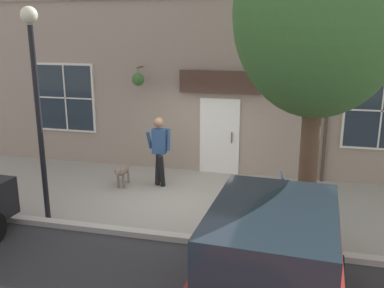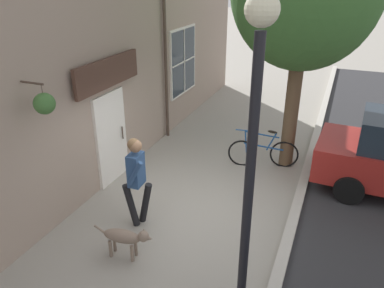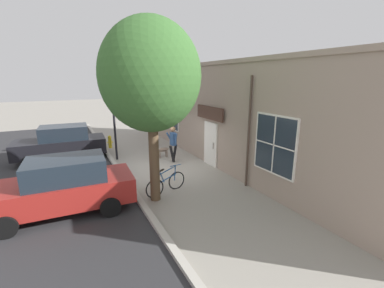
{
  "view_description": "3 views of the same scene",
  "coord_description": "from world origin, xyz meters",
  "px_view_note": "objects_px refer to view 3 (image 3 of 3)",
  "views": [
    {
      "loc": [
        9.13,
        2.38,
        3.9
      ],
      "look_at": [
        -0.76,
        -0.05,
        1.17
      ],
      "focal_mm": 40.0,
      "sensor_mm": 36.0,
      "label": 1
    },
    {
      "loc": [
        2.45,
        -6.05,
        4.48
      ],
      "look_at": [
        -0.0,
        -0.08,
        1.48
      ],
      "focal_mm": 35.0,
      "sensor_mm": 36.0,
      "label": 2
    },
    {
      "loc": [
        4.07,
        10.55,
        4.1
      ],
      "look_at": [
        -0.61,
        1.46,
        1.48
      ],
      "focal_mm": 24.0,
      "sensor_mm": 36.0,
      "label": 3
    }
  ],
  "objects_px": {
    "dog_on_leash": "(162,150)",
    "fire_hydrant": "(110,141)",
    "parked_car_nearest_curb": "(62,143)",
    "parked_car_mid_block": "(63,186)",
    "street_tree_by_curb": "(151,78)",
    "street_lamp": "(113,104)",
    "leaning_bicycle": "(166,183)",
    "pedestrian_walking": "(173,141)"
  },
  "relations": [
    {
      "from": "dog_on_leash",
      "to": "fire_hydrant",
      "type": "relative_size",
      "value": 1.4
    },
    {
      "from": "parked_car_nearest_curb",
      "to": "fire_hydrant",
      "type": "distance_m",
      "value": 2.89
    },
    {
      "from": "parked_car_mid_block",
      "to": "fire_hydrant",
      "type": "relative_size",
      "value": 5.7
    },
    {
      "from": "dog_on_leash",
      "to": "parked_car_mid_block",
      "type": "relative_size",
      "value": 0.25
    },
    {
      "from": "street_tree_by_curb",
      "to": "street_lamp",
      "type": "xyz_separation_m",
      "value": [
        0.26,
        -5.31,
        -1.23
      ]
    },
    {
      "from": "dog_on_leash",
      "to": "street_lamp",
      "type": "relative_size",
      "value": 0.25
    },
    {
      "from": "leaning_bicycle",
      "to": "pedestrian_walking",
      "type": "bearing_deg",
      "value": -117.37
    },
    {
      "from": "pedestrian_walking",
      "to": "parked_car_nearest_curb",
      "type": "xyz_separation_m",
      "value": [
        4.94,
        -3.04,
        -0.22
      ]
    },
    {
      "from": "pedestrian_walking",
      "to": "leaning_bicycle",
      "type": "xyz_separation_m",
      "value": [
        1.68,
        3.24,
        -0.72
      ]
    },
    {
      "from": "pedestrian_walking",
      "to": "street_lamp",
      "type": "xyz_separation_m",
      "value": [
        2.47,
        -1.71,
        1.78
      ]
    },
    {
      "from": "parked_car_nearest_curb",
      "to": "fire_hydrant",
      "type": "xyz_separation_m",
      "value": [
        -2.58,
        -1.21,
        -0.48
      ]
    },
    {
      "from": "pedestrian_walking",
      "to": "parked_car_mid_block",
      "type": "distance_m",
      "value": 5.91
    },
    {
      "from": "street_lamp",
      "to": "pedestrian_walking",
      "type": "bearing_deg",
      "value": 145.38
    },
    {
      "from": "street_tree_by_curb",
      "to": "parked_car_nearest_curb",
      "type": "height_order",
      "value": "street_tree_by_curb"
    },
    {
      "from": "street_tree_by_curb",
      "to": "leaning_bicycle",
      "type": "height_order",
      "value": "street_tree_by_curb"
    },
    {
      "from": "street_lamp",
      "to": "fire_hydrant",
      "type": "relative_size",
      "value": 5.62
    },
    {
      "from": "leaning_bicycle",
      "to": "parked_car_mid_block",
      "type": "relative_size",
      "value": 0.38
    },
    {
      "from": "leaning_bicycle",
      "to": "street_lamp",
      "type": "bearing_deg",
      "value": -80.9
    },
    {
      "from": "dog_on_leash",
      "to": "leaning_bicycle",
      "type": "distance_m",
      "value": 4.39
    },
    {
      "from": "leaning_bicycle",
      "to": "parked_car_nearest_curb",
      "type": "height_order",
      "value": "parked_car_nearest_curb"
    },
    {
      "from": "street_tree_by_curb",
      "to": "leaning_bicycle",
      "type": "distance_m",
      "value": 3.78
    },
    {
      "from": "parked_car_nearest_curb",
      "to": "fire_hydrant",
      "type": "relative_size",
      "value": 5.7
    },
    {
      "from": "street_tree_by_curb",
      "to": "parked_car_mid_block",
      "type": "height_order",
      "value": "street_tree_by_curb"
    },
    {
      "from": "pedestrian_walking",
      "to": "dog_on_leash",
      "type": "bearing_deg",
      "value": -73.67
    },
    {
      "from": "dog_on_leash",
      "to": "parked_car_nearest_curb",
      "type": "distance_m",
      "value": 5.15
    },
    {
      "from": "pedestrian_walking",
      "to": "leaning_bicycle",
      "type": "bearing_deg",
      "value": 62.63
    },
    {
      "from": "street_tree_by_curb",
      "to": "pedestrian_walking",
      "type": "bearing_deg",
      "value": -121.55
    },
    {
      "from": "pedestrian_walking",
      "to": "leaning_bicycle",
      "type": "distance_m",
      "value": 3.72
    },
    {
      "from": "fire_hydrant",
      "to": "leaning_bicycle",
      "type": "bearing_deg",
      "value": 95.19
    },
    {
      "from": "parked_car_nearest_curb",
      "to": "leaning_bicycle",
      "type": "bearing_deg",
      "value": 117.46
    },
    {
      "from": "pedestrian_walking",
      "to": "parked_car_mid_block",
      "type": "xyz_separation_m",
      "value": [
        5.03,
        3.09,
        -0.22
      ]
    },
    {
      "from": "dog_on_leash",
      "to": "street_tree_by_curb",
      "type": "distance_m",
      "value": 6.16
    },
    {
      "from": "leaning_bicycle",
      "to": "fire_hydrant",
      "type": "xyz_separation_m",
      "value": [
        0.68,
        -7.49,
        0.02
      ]
    },
    {
      "from": "leaning_bicycle",
      "to": "dog_on_leash",
      "type": "bearing_deg",
      "value": -108.71
    },
    {
      "from": "parked_car_mid_block",
      "to": "street_tree_by_curb",
      "type": "bearing_deg",
      "value": 169.52
    },
    {
      "from": "street_lamp",
      "to": "dog_on_leash",
      "type": "bearing_deg",
      "value": 160.32
    },
    {
      "from": "pedestrian_walking",
      "to": "street_tree_by_curb",
      "type": "distance_m",
      "value": 5.19
    },
    {
      "from": "leaning_bicycle",
      "to": "fire_hydrant",
      "type": "height_order",
      "value": "leaning_bicycle"
    },
    {
      "from": "dog_on_leash",
      "to": "street_tree_by_curb",
      "type": "relative_size",
      "value": 0.18
    },
    {
      "from": "street_tree_by_curb",
      "to": "leaning_bicycle",
      "type": "bearing_deg",
      "value": -145.75
    },
    {
      "from": "dog_on_leash",
      "to": "parked_car_mid_block",
      "type": "distance_m",
      "value": 6.24
    },
    {
      "from": "pedestrian_walking",
      "to": "fire_hydrant",
      "type": "relative_size",
      "value": 2.34
    }
  ]
}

